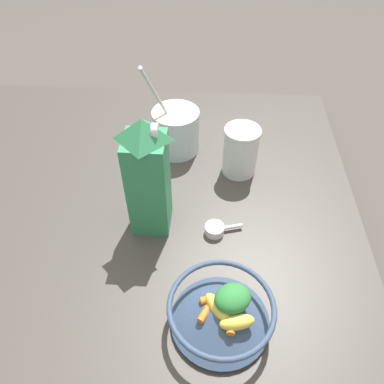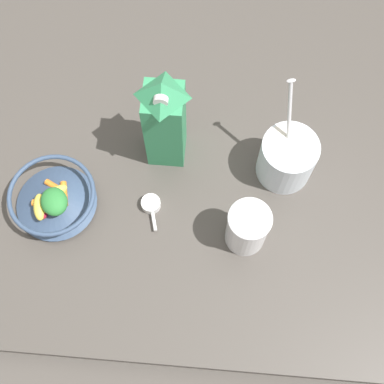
{
  "view_description": "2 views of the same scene",
  "coord_description": "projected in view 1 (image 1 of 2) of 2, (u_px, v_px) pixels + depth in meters",
  "views": [
    {
      "loc": [
        -0.56,
        -0.21,
        0.7
      ],
      "look_at": [
        0.02,
        -0.18,
        0.12
      ],
      "focal_mm": 35.0,
      "sensor_mm": 36.0,
      "label": 1
    },
    {
      "loc": [
        0.09,
        -0.64,
        1.17
      ],
      "look_at": [
        0.06,
        -0.22,
        0.11
      ],
      "focal_mm": 50.0,
      "sensor_mm": 36.0,
      "label": 2
    }
  ],
  "objects": [
    {
      "name": "fruit_bowl",
      "position": [
        222.0,
        312.0,
        0.65
      ],
      "size": [
        0.19,
        0.19,
        0.09
      ],
      "color": "#384C6B",
      "rests_on": "countertop"
    },
    {
      "name": "measuring_scoop",
      "position": [
        216.0,
        229.0,
        0.82
      ],
      "size": [
        0.04,
        0.08,
        0.02
      ],
      "color": "white",
      "rests_on": "countertop"
    },
    {
      "name": "countertop",
      "position": [
        117.0,
        222.0,
        0.88
      ],
      "size": [
        1.13,
        1.13,
        0.04
      ],
      "color": "#47423D",
      "rests_on": "ground_plane"
    },
    {
      "name": "ground_plane",
      "position": [
        118.0,
        228.0,
        0.9
      ],
      "size": [
        6.0,
        6.0,
        0.0
      ],
      "primitive_type": "plane",
      "color": "#4C4742"
    },
    {
      "name": "drinking_cup",
      "position": [
        241.0,
        150.0,
        0.93
      ],
      "size": [
        0.09,
        0.09,
        0.13
      ],
      "color": "white",
      "rests_on": "countertop"
    },
    {
      "name": "yogurt_tub",
      "position": [
        176.0,
        129.0,
        0.99
      ],
      "size": [
        0.12,
        0.15,
        0.25
      ],
      "color": "silver",
      "rests_on": "countertop"
    },
    {
      "name": "milk_carton",
      "position": [
        148.0,
        177.0,
        0.75
      ],
      "size": [
        0.08,
        0.08,
        0.28
      ],
      "color": "#338C59",
      "rests_on": "countertop"
    }
  ]
}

